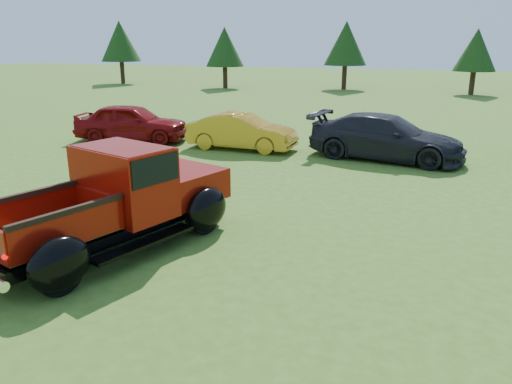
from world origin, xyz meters
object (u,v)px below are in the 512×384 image
Objects in this scene: tree_west at (225,47)px; show_car_red at (132,123)px; pickup_truck at (126,197)px; show_car_grey at (386,137)px; show_car_yellow at (242,132)px; tree_mid_right at (476,50)px; tree_far_west at (120,41)px; tree_mid_left at (346,43)px.

tree_west is 21.78m from show_car_red.
pickup_truck reaches higher than show_car_grey.
tree_west is 1.23× the size of show_car_yellow.
show_car_yellow is at bearing 114.70° from pickup_truck.
tree_west is 25.41m from show_car_grey.
show_car_yellow is at bearing 101.06° from show_car_grey.
tree_west reaches higher than pickup_truck.
pickup_truck is at bearing -159.28° from show_car_red.
tree_mid_right reaches higher than show_car_yellow.
show_car_grey is (24.12, -22.00, -2.82)m from tree_far_west.
tree_west is at bearing 1.93° from show_car_red.
tree_west is 23.18m from show_car_yellow.
show_car_grey is at bearing -42.37° from tree_far_west.
pickup_truck is at bearing -172.41° from show_car_yellow.
tree_far_west is 36.69m from pickup_truck.
tree_far_west reaches higher than pickup_truck.
tree_far_west is 1.18× the size of tree_mid_right.
pickup_truck is at bearing -56.57° from tree_far_west.
tree_west is 1.05× the size of tree_mid_right.
tree_mid_right is 0.84× the size of pickup_truck.
tree_mid_right is 25.78m from show_car_red.
tree_west is 0.95× the size of show_car_grey.
tree_west is at bearing 25.37° from show_car_yellow.
pickup_truck is 9.42m from show_car_grey.
show_car_grey is at bearing -87.16° from show_car_yellow.
show_car_yellow is (9.28, -21.10, -2.49)m from tree_west.
show_car_red is at bearing 100.42° from show_car_grey.
show_car_red is at bearing -100.06° from tree_mid_left.
show_car_red is 4.38m from show_car_yellow.
show_car_red is (-13.10, -22.09, -2.27)m from tree_mid_right.
show_car_grey is at bearing 83.88° from pickup_truck.
show_car_grey is (-3.88, -22.00, -2.27)m from tree_mid_right.
show_car_yellow is (4.37, -0.01, -0.08)m from show_car_red.
show_car_red is at bearing -76.91° from tree_west.
pickup_truck is (20.16, -30.54, -2.65)m from tree_far_west.
tree_mid_left is 0.96× the size of pickup_truck.
show_car_grey is (4.84, 0.10, 0.08)m from show_car_yellow.
tree_mid_right reaches higher than show_car_red.
tree_west is at bearing -176.82° from tree_mid_right.
tree_mid_left reaches higher than tree_west.
show_car_red is at bearing -120.67° from tree_mid_right.
show_car_yellow is (19.28, -22.10, -2.90)m from tree_far_west.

